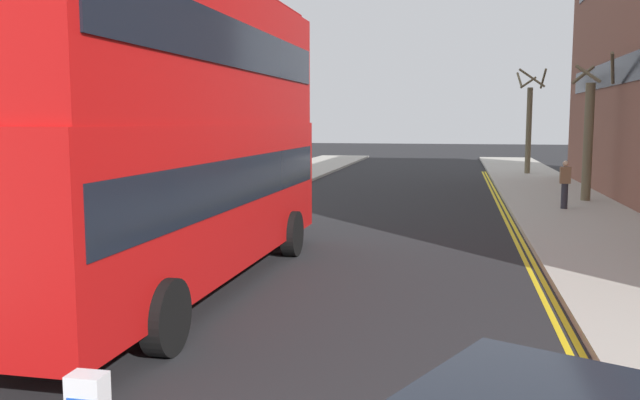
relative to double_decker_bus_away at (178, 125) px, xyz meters
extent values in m
cube|color=#ADA89E|center=(8.75, 4.35, -2.96)|extent=(4.00, 80.00, 0.14)
cube|color=#ADA89E|center=(-4.25, 4.35, -2.96)|extent=(4.00, 80.00, 0.14)
cube|color=yellow|center=(6.65, 2.35, -3.03)|extent=(0.10, 56.00, 0.01)
cube|color=yellow|center=(6.49, 2.35, -3.03)|extent=(0.10, 56.00, 0.01)
cube|color=#B20F0F|center=(0.00, 0.00, -1.29)|extent=(2.60, 10.82, 2.60)
cube|color=#B20F0F|center=(0.00, 0.00, 1.26)|extent=(2.55, 10.61, 2.50)
cube|color=black|center=(0.00, 0.00, -0.99)|extent=(2.63, 10.39, 0.84)
cube|color=black|center=(0.00, 0.00, 1.36)|extent=(2.62, 10.18, 0.80)
cube|color=yellow|center=(0.05, 5.38, 0.26)|extent=(2.00, 0.08, 0.44)
cylinder|color=black|center=(-1.22, 3.36, -2.51)|extent=(0.31, 1.04, 1.04)
cylinder|color=black|center=(1.28, 3.33, -2.51)|extent=(0.31, 1.04, 1.04)
cylinder|color=black|center=(-1.28, -3.34, -2.51)|extent=(0.31, 1.04, 1.04)
cylinder|color=black|center=(1.22, -3.36, -2.51)|extent=(0.31, 1.04, 1.04)
cylinder|color=#2D2D38|center=(8.54, 12.23, -2.46)|extent=(0.22, 0.22, 0.85)
cube|color=#8C6647|center=(8.54, 12.23, -1.76)|extent=(0.34, 0.22, 0.56)
sphere|color=beige|center=(8.54, 12.23, -1.37)|extent=(0.20, 0.20, 0.20)
cylinder|color=#6B6047|center=(9.68, 14.82, -0.73)|extent=(0.34, 0.34, 4.32)
cylinder|color=#6B6047|center=(10.36, 14.64, 1.92)|extent=(0.48, 1.44, 1.07)
cylinder|color=#6B6047|center=(9.46, 15.21, 1.74)|extent=(0.89, 0.55, 0.71)
cylinder|color=#6B6047|center=(9.50, 14.42, 1.73)|extent=(0.89, 0.49, 0.70)
cylinder|color=#6B6047|center=(8.85, 27.75, -0.51)|extent=(0.30, 0.30, 4.76)
cylinder|color=#6B6047|center=(9.53, 27.79, 2.35)|extent=(0.20, 1.41, 1.04)
cylinder|color=#6B6047|center=(8.78, 28.17, 2.17)|extent=(0.91, 0.28, 0.68)
cylinder|color=#6B6047|center=(8.26, 27.67, 2.29)|extent=(0.28, 1.25, 0.92)
cylinder|color=#6B6047|center=(8.85, 27.05, 2.36)|extent=(1.44, 0.12, 1.06)
camera|label=1|loc=(4.94, -11.39, 0.08)|focal=37.60mm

